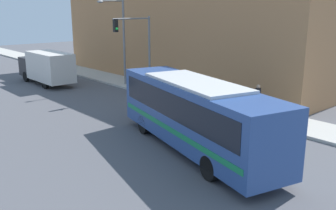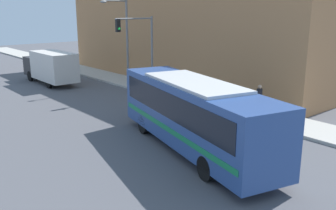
{
  "view_description": "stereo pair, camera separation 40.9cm",
  "coord_description": "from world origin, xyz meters",
  "views": [
    {
      "loc": [
        -12.62,
        -9.9,
        6.41
      ],
      "look_at": [
        0.1,
        4.57,
        1.42
      ],
      "focal_mm": 40.0,
      "sensor_mm": 36.0,
      "label": 1
    },
    {
      "loc": [
        -12.31,
        -10.17,
        6.41
      ],
      "look_at": [
        0.1,
        4.57,
        1.42
      ],
      "focal_mm": 40.0,
      "sensor_mm": 36.0,
      "label": 2
    }
  ],
  "objects": [
    {
      "name": "ground_plane",
      "position": [
        0.0,
        0.0,
        0.0
      ],
      "size": [
        120.0,
        120.0,
        0.0
      ],
      "primitive_type": "plane",
      "color": "#515156"
    },
    {
      "name": "sidewalk",
      "position": [
        5.97,
        20.0,
        0.08
      ],
      "size": [
        2.94,
        70.0,
        0.16
      ],
      "color": "#B7B2A8",
      "rests_on": "ground_plane"
    },
    {
      "name": "building_facade",
      "position": [
        10.44,
        15.07,
        5.02
      ],
      "size": [
        6.0,
        28.14,
        10.03
      ],
      "color": "#B27A4C",
      "rests_on": "ground_plane"
    },
    {
      "name": "city_bus",
      "position": [
        -0.9,
        1.57,
        1.9
      ],
      "size": [
        5.0,
        10.93,
        3.29
      ],
      "rotation": [
        0.0,
        0.0,
        -0.24
      ],
      "color": "#2D4C8C",
      "rests_on": "ground_plane"
    },
    {
      "name": "delivery_truck",
      "position": [
        0.65,
        21.08,
        1.55
      ],
      "size": [
        2.22,
        7.04,
        2.81
      ],
      "color": "silver",
      "rests_on": "ground_plane"
    },
    {
      "name": "fire_hydrant",
      "position": [
        5.1,
        4.1,
        0.57
      ],
      "size": [
        0.25,
        0.33,
        0.81
      ],
      "color": "red",
      "rests_on": "sidewalk"
    },
    {
      "name": "traffic_light_pole",
      "position": [
        4.17,
        12.58,
        4.04
      ],
      "size": [
        3.28,
        0.35,
        5.68
      ],
      "color": "slate",
      "rests_on": "sidewalk"
    },
    {
      "name": "parking_meter",
      "position": [
        5.1,
        7.51,
        0.99
      ],
      "size": [
        0.14,
        0.14,
        1.21
      ],
      "color": "slate",
      "rests_on": "sidewalk"
    },
    {
      "name": "street_lamp",
      "position": [
        5.02,
        16.07,
        4.29
      ],
      "size": [
        2.5,
        0.28,
        6.93
      ],
      "color": "slate",
      "rests_on": "sidewalk"
    },
    {
      "name": "pedestrian_near_corner",
      "position": [
        6.06,
        3.09,
        1.09
      ],
      "size": [
        0.34,
        0.34,
        1.81
      ],
      "color": "#47382D",
      "rests_on": "sidewalk"
    },
    {
      "name": "pedestrian_mid_block",
      "position": [
        5.74,
        5.57,
        1.02
      ],
      "size": [
        0.34,
        0.34,
        1.69
      ],
      "color": "#23283D",
      "rests_on": "sidewalk"
    }
  ]
}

